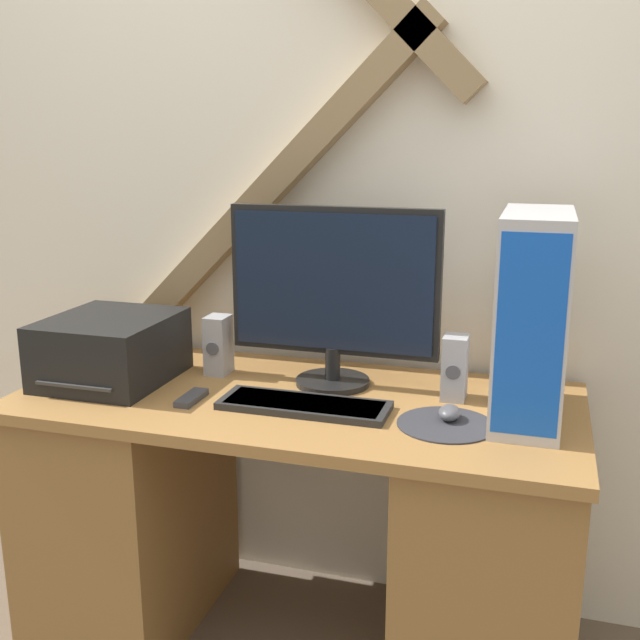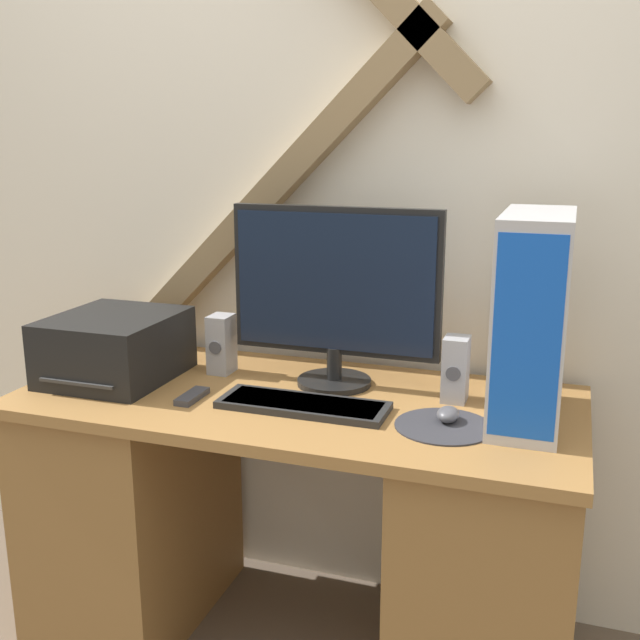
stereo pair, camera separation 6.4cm
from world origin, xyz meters
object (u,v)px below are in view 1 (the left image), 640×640
Objects in this scene: keyboard at (304,405)px; printer at (111,349)px; mouse at (450,413)px; computer_tower at (532,317)px; remote_control at (191,398)px; monitor at (333,290)px; speaker_left at (218,345)px; speaker_right at (455,368)px.

keyboard is 0.59m from printer.
mouse is 0.15× the size of computer_tower.
computer_tower is 4.14× the size of remote_control.
mouse is (0.34, -0.18, -0.24)m from monitor.
computer_tower is 0.87m from remote_control.
speaker_left is (-0.32, 0.20, 0.07)m from keyboard.
speaker_right is at bearing 93.45° from mouse.
speaker_left is 0.67m from speaker_right.
keyboard is 0.86× the size of computer_tower.
computer_tower reaches higher than mouse.
printer is at bearing 177.67° from mouse.
monitor is at bearing 176.06° from speaker_right.
monitor is 0.33m from keyboard.
monitor is 3.39× the size of speaker_right.
mouse is at bearing -28.08° from monitor.
printer is 3.05× the size of remote_control.
printer is (-1.11, -0.05, -0.16)m from computer_tower.
computer_tower is at bearing -6.15° from speaker_left.
monitor is at bearing 169.38° from computer_tower.
speaker_left reaches higher than keyboard.
computer_tower reaches higher than speaker_left.
speaker_right is (0.67, -0.02, 0.00)m from speaker_left.
computer_tower reaches higher than remote_control.
printer reaches higher than keyboard.
keyboard is at bearing -176.43° from mouse.
printer is at bearing -151.89° from speaker_left.
printer is at bearing -177.56° from computer_tower.
speaker_right is (0.35, 0.18, 0.07)m from keyboard.
mouse reaches higher than remote_control.
remote_control is at bearing -175.43° from mouse.
speaker_left reaches higher than remote_control.
monitor is 0.52m from computer_tower.
keyboard is 2.53× the size of speaker_left.
monitor is 0.64m from printer.
remote_control is (-0.29, -0.03, -0.00)m from keyboard.
speaker_left and speaker_right have the same top height.
printer reaches higher than speaker_right.
printer is at bearing -166.51° from monitor.
speaker_right is at bearing 18.19° from remote_control.
speaker_right is at bearing 158.01° from computer_tower.
speaker_left is at bearing 173.85° from computer_tower.
speaker_left is (0.26, 0.14, -0.00)m from printer.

